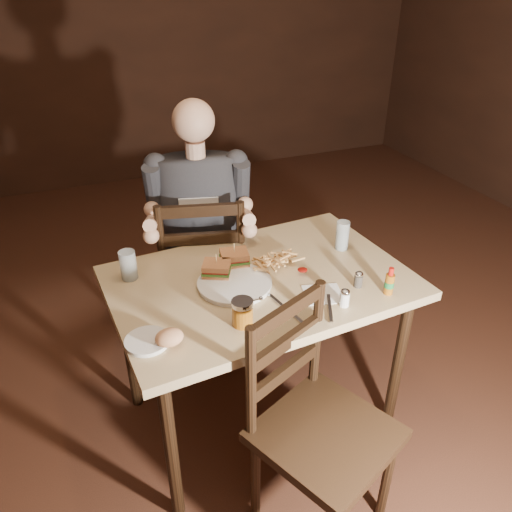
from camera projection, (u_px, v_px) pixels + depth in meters
name	position (u px, v px, depth m)	size (l,w,h in m)	color
room_shell	(276.00, 145.00, 1.53)	(7.00, 7.00, 7.00)	black
main_table	(260.00, 295.00, 2.08)	(1.25, 0.88, 0.77)	tan
chair_far	(203.00, 273.00, 2.60)	(0.45, 0.49, 0.97)	black
chair_near	(326.00, 435.00, 1.74)	(0.43, 0.47, 0.93)	black
diner	(198.00, 196.00, 2.33)	(0.51, 0.40, 0.88)	#28292D
dinner_plate	(235.00, 285.00, 1.98)	(0.29, 0.29, 0.02)	white
sandwich_left	(216.00, 265.00, 2.00)	(0.11, 0.09, 0.10)	tan
sandwich_right	(234.00, 254.00, 2.08)	(0.11, 0.09, 0.10)	tan
fries_pile	(276.00, 261.00, 2.09)	(0.24, 0.17, 0.04)	#E4AA5D
ketchup_dollop	(302.00, 270.00, 2.05)	(0.04, 0.04, 0.01)	maroon
glass_left	(128.00, 265.00, 2.01)	(0.07, 0.07, 0.12)	silver
glass_right	(342.00, 235.00, 2.22)	(0.06, 0.06, 0.13)	silver
hot_sauce	(390.00, 281.00, 1.92)	(0.04, 0.04, 0.12)	#925110
salt_shaker	(345.00, 298.00, 1.86)	(0.04, 0.04, 0.07)	white
pepper_shaker	(358.00, 280.00, 1.97)	(0.03, 0.03, 0.06)	#38332D
syrup_dispenser	(242.00, 313.00, 1.75)	(0.08, 0.08, 0.10)	#925110
napkin	(323.00, 294.00, 1.94)	(0.15, 0.14, 0.00)	white
knife	(286.00, 308.00, 1.85)	(0.01, 0.22, 0.01)	silver
fork	(330.00, 308.00, 1.85)	(0.01, 0.17, 0.01)	silver
side_plate	(147.00, 342.00, 1.69)	(0.15, 0.15, 0.01)	white
bread_roll	(169.00, 337.00, 1.66)	(0.10, 0.08, 0.06)	tan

